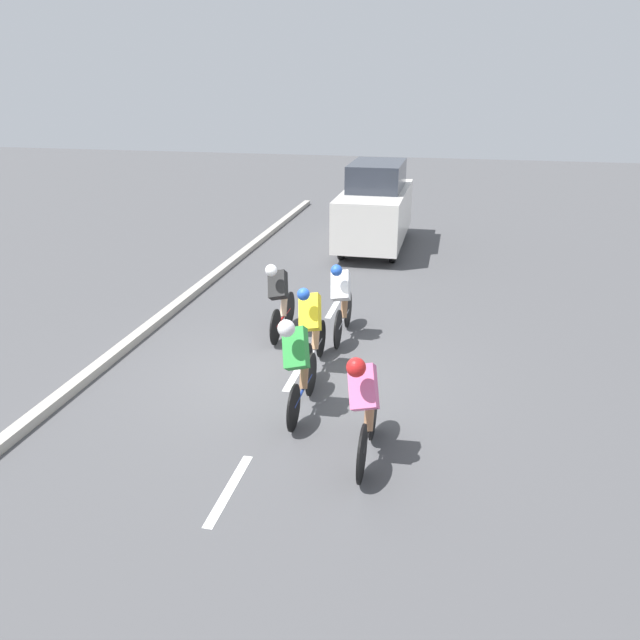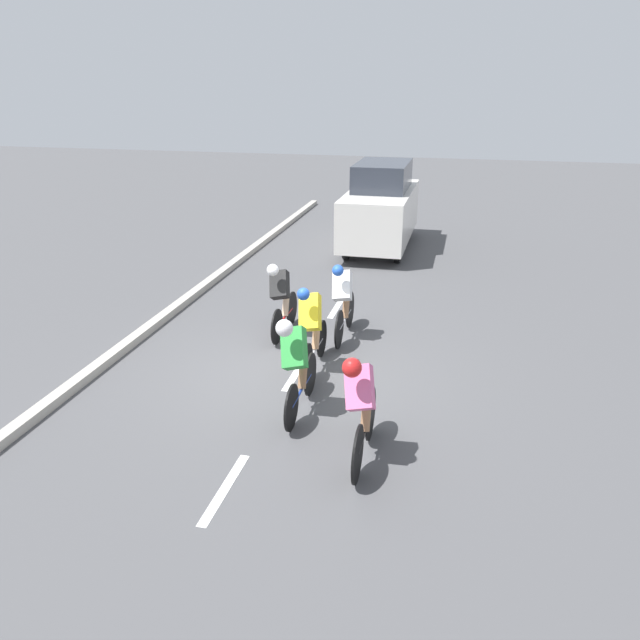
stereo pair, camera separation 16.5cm
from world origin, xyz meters
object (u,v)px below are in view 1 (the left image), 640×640
Objects in this scene: cyclist_yellow at (311,326)px; support_car at (375,207)px; cyclist_green at (297,362)px; cyclist_black at (279,297)px; cyclist_white at (342,299)px; cyclist_pink at (365,404)px.

cyclist_yellow is 0.39× the size of support_car.
support_car reaches higher than cyclist_green.
cyclist_yellow is at bearing -84.81° from cyclist_green.
cyclist_black is at bearing 82.83° from support_car.
cyclist_black is 0.38× the size of support_car.
cyclist_white is at bearing -91.95° from cyclist_green.
cyclist_black is 6.85m from support_car.
cyclist_white is 6.69m from support_car.
cyclist_yellow is 0.98× the size of cyclist_pink.
cyclist_white is at bearing 92.46° from support_car.
support_car reaches higher than cyclist_pink.
support_car is (-0.85, -6.78, 0.41)m from cyclist_black.
support_car reaches higher than cyclist_black.
support_car is at bearing -97.17° from cyclist_black.
support_car is (0.19, -9.54, 0.35)m from cyclist_green.
support_car is at bearing -83.06° from cyclist_pink.
cyclist_green is 1.46m from cyclist_pink.
cyclist_black is 0.97× the size of cyclist_green.
cyclist_white is at bearing -174.71° from cyclist_black.
cyclist_black is 0.95× the size of cyclist_white.
cyclist_yellow is at bearing -63.00° from cyclist_pink.
cyclist_green reaches higher than cyclist_black.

